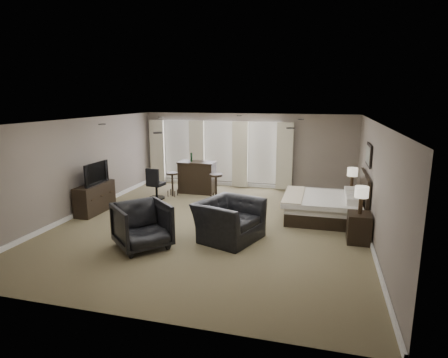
% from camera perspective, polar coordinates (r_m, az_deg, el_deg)
% --- Properties ---
extents(room, '(7.60, 8.60, 2.64)m').
position_cam_1_polar(room, '(9.20, -1.85, 0.77)').
color(room, brown).
rests_on(room, ground).
extents(window_bay, '(5.25, 0.20, 2.30)m').
position_cam_1_polar(window_bay, '(13.38, -0.85, 4.00)').
color(window_bay, silver).
rests_on(window_bay, room).
extents(bed, '(1.98, 1.89, 1.26)m').
position_cam_1_polar(bed, '(10.11, 14.32, -2.46)').
color(bed, silver).
rests_on(bed, ground).
extents(nightstand_near, '(0.49, 0.60, 0.65)m').
position_cam_1_polar(nightstand_near, '(8.84, 19.85, -7.00)').
color(nightstand_near, black).
rests_on(nightstand_near, ground).
extents(nightstand_far, '(0.40, 0.49, 0.53)m').
position_cam_1_polar(nightstand_far, '(11.63, 18.74, -2.65)').
color(nightstand_far, black).
rests_on(nightstand_far, ground).
extents(lamp_near, '(0.30, 0.30, 0.61)m').
position_cam_1_polar(lamp_near, '(8.66, 20.16, -3.05)').
color(lamp_near, beige).
rests_on(lamp_near, nightstand_near).
extents(lamp_far, '(0.30, 0.30, 0.61)m').
position_cam_1_polar(lamp_far, '(11.50, 18.93, 0.12)').
color(lamp_far, beige).
rests_on(lamp_far, nightstand_far).
extents(wall_art, '(0.04, 0.96, 0.56)m').
position_cam_1_polar(wall_art, '(9.94, 21.13, 3.45)').
color(wall_art, slate).
rests_on(wall_art, room).
extents(dresser, '(0.45, 1.39, 0.81)m').
position_cam_1_polar(dresser, '(11.02, -19.05, -2.76)').
color(dresser, black).
rests_on(dresser, ground).
extents(tv, '(0.61, 1.06, 0.14)m').
position_cam_1_polar(tv, '(10.91, -19.22, -0.37)').
color(tv, black).
rests_on(tv, dresser).
extents(armchair_near, '(1.31, 1.60, 1.20)m').
position_cam_1_polar(armchair_near, '(8.40, 0.77, -5.28)').
color(armchair_near, black).
rests_on(armchair_near, ground).
extents(armchair_far, '(1.43, 1.43, 1.07)m').
position_cam_1_polar(armchair_far, '(8.14, -12.37, -6.63)').
color(armchair_far, black).
rests_on(armchair_far, ground).
extents(bar_counter, '(1.22, 0.64, 1.07)m').
position_cam_1_polar(bar_counter, '(12.53, -4.10, 0.28)').
color(bar_counter, black).
rests_on(bar_counter, ground).
extents(bar_stool_left, '(0.45, 0.45, 0.79)m').
position_cam_1_polar(bar_stool_left, '(12.20, -7.86, -0.81)').
color(bar_stool_left, black).
rests_on(bar_stool_left, ground).
extents(bar_stool_right, '(0.52, 0.52, 0.85)m').
position_cam_1_polar(bar_stool_right, '(11.53, -1.22, -1.31)').
color(bar_stool_right, black).
rests_on(bar_stool_right, ground).
extents(desk_chair, '(0.56, 0.56, 1.00)m').
position_cam_1_polar(desk_chair, '(11.95, -10.28, -0.63)').
color(desk_chair, black).
rests_on(desk_chair, ground).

